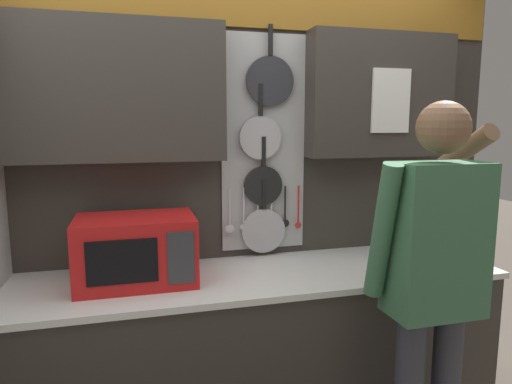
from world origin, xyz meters
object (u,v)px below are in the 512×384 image
object	(u,v)px
knife_block	(433,240)
person	(433,270)
microwave	(136,250)
utensil_crock	(393,245)

from	to	relation	value
knife_block	person	bearing A→B (deg)	-126.61
microwave	utensil_crock	xyz separation A→B (m)	(1.35, 0.00, -0.07)
knife_block	utensil_crock	world-z (taller)	utensil_crock
knife_block	utensil_crock	distance (m)	0.25
microwave	person	world-z (taller)	person
knife_block	person	size ratio (longest dim) A/B	0.15
knife_block	person	distance (m)	0.70
microwave	knife_block	xyz separation A→B (m)	(1.60, 0.00, -0.06)
microwave	knife_block	world-z (taller)	microwave
utensil_crock	person	size ratio (longest dim) A/B	0.19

